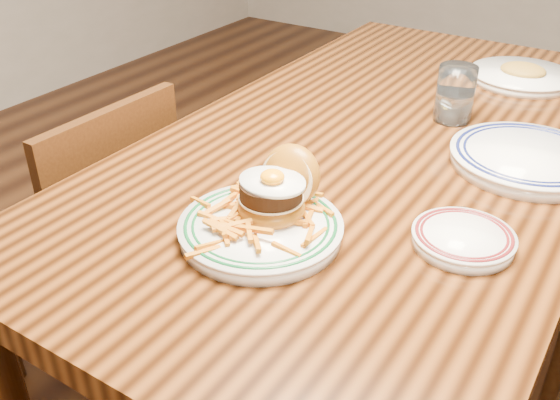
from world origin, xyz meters
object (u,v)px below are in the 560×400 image
Objects in this scene: side_plate at (463,238)px; table at (384,174)px; main_plate at (266,214)px; chair_left at (97,245)px.

table is at bearing 140.02° from side_plate.
main_plate is 0.31m from side_plate.
chair_left reaches higher than side_plate.
side_plate is at bearing -49.04° from table.
chair_left is at bearing 166.81° from main_plate.
main_plate is 1.66× the size of side_plate.
side_plate is at bearing 24.12° from main_plate.
table is 0.41m from side_plate.
main_plate reaches higher than side_plate.
chair_left is at bearing -151.88° from table.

